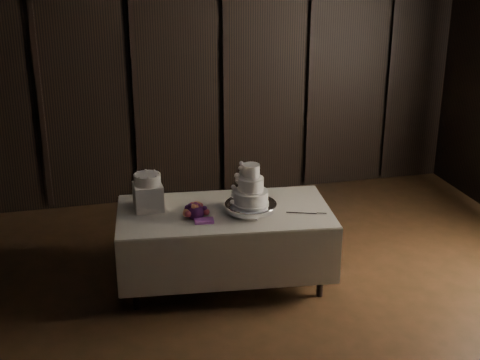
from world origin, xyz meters
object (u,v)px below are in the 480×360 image
Objects in this scene: cake_stand at (251,208)px; wedding_cake at (248,189)px; box_pedestal at (148,197)px; display_table at (225,243)px; bouquet at (196,211)px; small_cake at (147,179)px.

cake_stand is 0.20m from wedding_cake.
wedding_cake is 1.48× the size of box_pedestal.
bouquet reaches higher than display_table.
display_table is 5.45× the size of wedding_cake.
box_pedestal is 0.17m from small_cake.
cake_stand is 1.27× the size of bouquet.
display_table is 0.96m from small_cake.
wedding_cake is at bearing -20.32° from small_cake.
wedding_cake is (-0.03, -0.02, 0.20)m from cake_stand.
box_pedestal is 1.05× the size of small_cake.
cake_stand is (0.23, -0.11, 0.39)m from display_table.
wedding_cake reaches higher than display_table.
display_table is 0.51m from bouquet.
cake_stand is at bearing -0.99° from bouquet.
wedding_cake is at bearing -20.32° from box_pedestal.
small_cake reaches higher than display_table.
box_pedestal is at bearing 0.00° from small_cake.
display_table is at bearing -16.34° from box_pedestal.
bouquet is (-0.29, -0.10, 0.40)m from display_table.
wedding_cake is 0.95m from box_pedestal.
box_pedestal reaches higher than bouquet.
cake_stand is 1.95× the size of small_cake.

